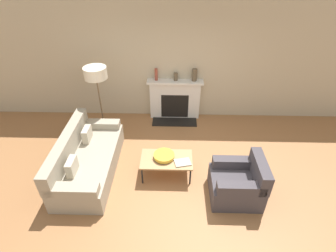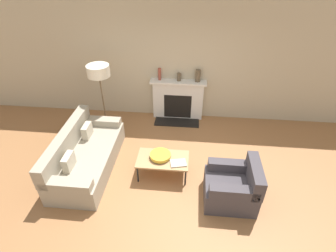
{
  "view_description": "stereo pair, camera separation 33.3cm",
  "coord_description": "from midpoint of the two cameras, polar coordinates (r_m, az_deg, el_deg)",
  "views": [
    {
      "loc": [
        -0.09,
        -3.34,
        3.72
      ],
      "look_at": [
        -0.22,
        1.36,
        0.45
      ],
      "focal_mm": 28.0,
      "sensor_mm": 36.0,
      "label": 1
    },
    {
      "loc": [
        0.25,
        -3.32,
        3.72
      ],
      "look_at": [
        -0.22,
        1.36,
        0.45
      ],
      "focal_mm": 28.0,
      "sensor_mm": 36.0,
      "label": 2
    }
  ],
  "objects": [
    {
      "name": "fireplace",
      "position": [
        6.61,
        0.05,
        5.71
      ],
      "size": [
        1.36,
        0.59,
        1.02
      ],
      "color": "silver",
      "rests_on": "ground_plane"
    },
    {
      "name": "mantel_vase_center_right",
      "position": [
        6.33,
        4.26,
        11.02
      ],
      "size": [
        0.12,
        0.12,
        0.29
      ],
      "color": "brown",
      "rests_on": "fireplace"
    },
    {
      "name": "mantel_vase_center_left",
      "position": [
        6.35,
        0.15,
        10.66
      ],
      "size": [
        0.1,
        0.1,
        0.19
      ],
      "color": "brown",
      "rests_on": "fireplace"
    },
    {
      "name": "couch",
      "position": [
        5.39,
        -19.03,
        -6.94
      ],
      "size": [
        0.95,
        2.08,
        0.82
      ],
      "rotation": [
        0.0,
        0.0,
        1.57
      ],
      "color": "#9E937F",
      "rests_on": "ground_plane"
    },
    {
      "name": "armchair_near",
      "position": [
        4.77,
        13.18,
        -12.09
      ],
      "size": [
        0.88,
        0.79,
        0.81
      ],
      "rotation": [
        0.0,
        0.0,
        -1.57
      ],
      "color": "#423D42",
      "rests_on": "ground_plane"
    },
    {
      "name": "mantel_vase_left",
      "position": [
        6.36,
        -4.11,
        11.12
      ],
      "size": [
        0.07,
        0.07,
        0.3
      ],
      "color": "brown",
      "rests_on": "fireplace"
    },
    {
      "name": "ground_plane",
      "position": [
        4.99,
        0.15,
        -13.33
      ],
      "size": [
        18.0,
        18.0,
        0.0
      ],
      "primitive_type": "plane",
      "color": "#99663D"
    },
    {
      "name": "book",
      "position": [
        4.87,
        1.22,
        -7.98
      ],
      "size": [
        0.33,
        0.27,
        0.02
      ],
      "rotation": [
        0.0,
        0.0,
        0.23
      ],
      "color": "#B2A893",
      "rests_on": "coffee_table"
    },
    {
      "name": "coffee_table",
      "position": [
        4.99,
        -2.25,
        -7.46
      ],
      "size": [
        0.97,
        0.57,
        0.4
      ],
      "color": "tan",
      "rests_on": "ground_plane"
    },
    {
      "name": "bowl",
      "position": [
        4.96,
        -2.82,
        -6.5
      ],
      "size": [
        0.39,
        0.39,
        0.08
      ],
      "color": "gold",
      "rests_on": "coffee_table"
    },
    {
      "name": "wall_back",
      "position": [
        6.34,
        0.79,
        13.87
      ],
      "size": [
        18.0,
        0.06,
        2.9
      ],
      "color": "#BCAD8E",
      "rests_on": "ground_plane"
    },
    {
      "name": "floor_lamp",
      "position": [
        5.92,
        -16.98,
        10.07
      ],
      "size": [
        0.49,
        0.49,
        1.61
      ],
      "color": "brown",
      "rests_on": "ground_plane"
    }
  ]
}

